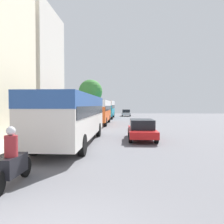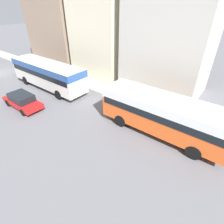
{
  "view_description": "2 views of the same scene",
  "coord_description": "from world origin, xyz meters",
  "px_view_note": "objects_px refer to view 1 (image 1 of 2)",
  "views": [
    {
      "loc": [
        1.43,
        -3.22,
        2.32
      ],
      "look_at": [
        -0.12,
        24.8,
        1.46
      ],
      "focal_mm": 35.0,
      "sensor_mm": 36.0,
      "label": 1
    },
    {
      "loc": [
        8.88,
        27.06,
        8.62
      ],
      "look_at": [
        0.06,
        20.26,
        1.52
      ],
      "focal_mm": 28.0,
      "sensor_mm": 36.0,
      "label": 2
    }
  ],
  "objects_px": {
    "bus_third_in_line": "(106,107)",
    "car_far_curb": "(142,129)",
    "bus_lead": "(74,112)",
    "car_crossing": "(126,113)",
    "bus_following": "(98,109)",
    "motorcycle_behind_lead": "(12,162)"
  },
  "relations": [
    {
      "from": "bus_third_in_line",
      "to": "car_far_curb",
      "type": "xyz_separation_m",
      "value": [
        4.38,
        -23.94,
        -1.27
      ]
    },
    {
      "from": "bus_lead",
      "to": "car_crossing",
      "type": "height_order",
      "value": "bus_lead"
    },
    {
      "from": "bus_lead",
      "to": "bus_following",
      "type": "xyz_separation_m",
      "value": [
        -0.17,
        13.66,
        -0.01
      ]
    },
    {
      "from": "motorcycle_behind_lead",
      "to": "car_crossing",
      "type": "height_order",
      "value": "motorcycle_behind_lead"
    },
    {
      "from": "bus_following",
      "to": "bus_third_in_line",
      "type": "height_order",
      "value": "bus_third_in_line"
    },
    {
      "from": "bus_lead",
      "to": "car_crossing",
      "type": "bearing_deg",
      "value": 84.14
    },
    {
      "from": "bus_third_in_line",
      "to": "car_crossing",
      "type": "xyz_separation_m",
      "value": [
        3.64,
        8.41,
        -1.25
      ]
    },
    {
      "from": "motorcycle_behind_lead",
      "to": "bus_lead",
      "type": "bearing_deg",
      "value": 88.89
    },
    {
      "from": "bus_following",
      "to": "car_far_curb",
      "type": "height_order",
      "value": "bus_following"
    },
    {
      "from": "motorcycle_behind_lead",
      "to": "car_crossing",
      "type": "xyz_separation_m",
      "value": [
        3.64,
        41.11,
        0.06
      ]
    },
    {
      "from": "bus_third_in_line",
      "to": "bus_following",
      "type": "bearing_deg",
      "value": -90.12
    },
    {
      "from": "bus_following",
      "to": "bus_third_in_line",
      "type": "xyz_separation_m",
      "value": [
        0.02,
        12.05,
        0.1
      ]
    },
    {
      "from": "bus_following",
      "to": "car_crossing",
      "type": "height_order",
      "value": "bus_following"
    },
    {
      "from": "bus_lead",
      "to": "bus_third_in_line",
      "type": "height_order",
      "value": "bus_third_in_line"
    },
    {
      "from": "bus_third_in_line",
      "to": "car_far_curb",
      "type": "distance_m",
      "value": 24.37
    },
    {
      "from": "car_far_curb",
      "to": "bus_third_in_line",
      "type": "bearing_deg",
      "value": -79.62
    },
    {
      "from": "bus_lead",
      "to": "car_far_curb",
      "type": "height_order",
      "value": "bus_lead"
    },
    {
      "from": "bus_following",
      "to": "car_far_curb",
      "type": "distance_m",
      "value": 12.73
    },
    {
      "from": "motorcycle_behind_lead",
      "to": "car_far_curb",
      "type": "distance_m",
      "value": 9.8
    },
    {
      "from": "bus_third_in_line",
      "to": "motorcycle_behind_lead",
      "type": "bearing_deg",
      "value": -89.99
    },
    {
      "from": "bus_following",
      "to": "car_crossing",
      "type": "relative_size",
      "value": 2.16
    },
    {
      "from": "car_crossing",
      "to": "bus_third_in_line",
      "type": "bearing_deg",
      "value": -113.41
    }
  ]
}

